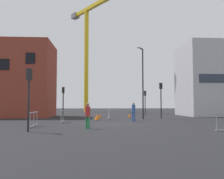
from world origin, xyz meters
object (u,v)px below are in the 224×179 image
(traffic_light_far, at_px, (161,95))
(traffic_cone_by_barrier, at_px, (129,116))
(traffic_cone_on_verge, at_px, (100,116))
(streetlamp_tall, at_px, (142,78))
(construction_crane, at_px, (87,42))
(traffic_light_median, at_px, (63,97))
(pedestrian_waiting, at_px, (88,114))
(traffic_light_crosswalk, at_px, (29,89))
(traffic_light_island, at_px, (145,99))
(traffic_cone_striped, at_px, (97,117))
(pedestrian_walking, at_px, (134,110))

(traffic_light_far, relative_size, traffic_cone_by_barrier, 8.63)
(traffic_cone_on_verge, distance_m, traffic_cone_by_barrier, 3.59)
(streetlamp_tall, xyz_separation_m, traffic_light_far, (2.38, 1.28, -1.78))
(construction_crane, relative_size, traffic_light_median, 6.14)
(pedestrian_waiting, height_order, traffic_cone_on_verge, pedestrian_waiting)
(streetlamp_tall, distance_m, traffic_light_far, 3.24)
(construction_crane, distance_m, pedestrian_waiting, 37.31)
(construction_crane, bearing_deg, traffic_light_crosswalk, -92.88)
(streetlamp_tall, bearing_deg, traffic_light_crosswalk, -127.10)
(traffic_light_far, xyz_separation_m, pedestrian_waiting, (-7.96, -11.52, -1.76))
(construction_crane, height_order, traffic_light_island, construction_crane)
(traffic_light_median, distance_m, traffic_light_crosswalk, 13.86)
(construction_crane, bearing_deg, traffic_light_far, -67.60)
(traffic_cone_by_barrier, bearing_deg, traffic_light_far, -30.38)
(traffic_light_median, bearing_deg, construction_crane, 85.59)
(traffic_cone_on_verge, bearing_deg, traffic_light_far, -17.19)
(traffic_cone_on_verge, distance_m, traffic_cone_striped, 4.62)
(construction_crane, height_order, traffic_light_crosswalk, construction_crane)
(traffic_cone_striped, bearing_deg, traffic_cone_by_barrier, 48.31)
(traffic_light_far, height_order, traffic_light_crosswalk, traffic_light_far)
(streetlamp_tall, bearing_deg, traffic_light_median, 167.53)
(traffic_light_far, height_order, pedestrian_walking, traffic_light_far)
(pedestrian_waiting, bearing_deg, traffic_light_crosswalk, -154.11)
(streetlamp_tall, xyz_separation_m, traffic_light_crosswalk, (-9.00, -11.89, -2.00))
(pedestrian_walking, height_order, pedestrian_waiting, pedestrian_walking)
(traffic_light_median, height_order, traffic_light_crosswalk, traffic_light_crosswalk)
(traffic_cone_by_barrier, relative_size, traffic_cone_striped, 0.72)
(traffic_light_median, bearing_deg, traffic_light_far, -3.49)
(traffic_light_crosswalk, xyz_separation_m, pedestrian_walking, (7.49, 8.43, -1.47))
(traffic_light_median, bearing_deg, pedestrian_waiting, -74.75)
(traffic_light_crosswalk, xyz_separation_m, traffic_cone_on_verge, (4.38, 15.34, -2.32))
(construction_crane, relative_size, traffic_light_far, 5.43)
(streetlamp_tall, bearing_deg, traffic_cone_by_barrier, 107.32)
(streetlamp_tall, xyz_separation_m, traffic_cone_by_barrier, (-1.02, 3.28, -4.32))
(pedestrian_walking, height_order, traffic_cone_striped, pedestrian_walking)
(traffic_light_far, bearing_deg, construction_crane, 112.40)
(pedestrian_walking, distance_m, pedestrian_waiting, 7.90)
(traffic_light_median, distance_m, traffic_cone_on_verge, 5.06)
(traffic_light_median, distance_m, pedestrian_walking, 9.28)
(streetlamp_tall, height_order, traffic_light_far, streetlamp_tall)
(construction_crane, distance_m, traffic_cone_on_verge, 25.61)
(pedestrian_walking, height_order, traffic_cone_by_barrier, pedestrian_walking)
(construction_crane, height_order, streetlamp_tall, construction_crane)
(traffic_cone_by_barrier, bearing_deg, traffic_light_crosswalk, -117.72)
(pedestrian_walking, distance_m, traffic_cone_striped, 4.23)
(pedestrian_waiting, bearing_deg, construction_crane, 92.63)
(traffic_light_island, relative_size, traffic_cone_on_verge, 7.41)
(pedestrian_waiting, xyz_separation_m, traffic_cone_on_verge, (0.96, 13.68, -0.77))
(construction_crane, bearing_deg, traffic_light_island, -60.36)
(traffic_cone_by_barrier, bearing_deg, traffic_cone_on_verge, 177.34)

